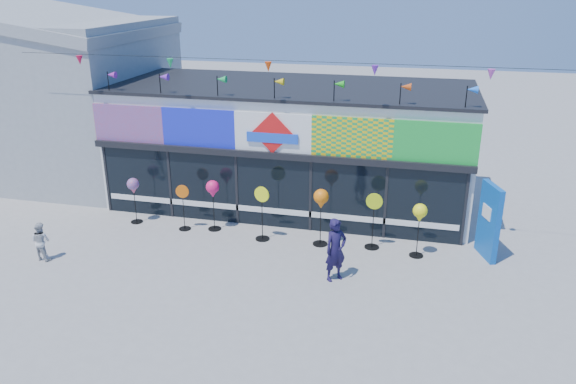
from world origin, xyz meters
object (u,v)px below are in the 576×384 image
(child, at_px, (41,241))
(spinner_0, at_px, (133,187))
(spinner_5, at_px, (373,219))
(spinner_6, at_px, (420,215))
(spinner_3, at_px, (262,212))
(spinner_2, at_px, (213,191))
(spinner_1, at_px, (183,206))
(spinner_4, at_px, (321,201))
(blue_sign, at_px, (489,221))
(adult_man, at_px, (336,250))

(child, bearing_deg, spinner_0, -106.84)
(spinner_5, height_order, spinner_6, spinner_5)
(spinner_3, bearing_deg, spinner_2, 168.25)
(spinner_1, distance_m, spinner_6, 7.22)
(spinner_0, height_order, spinner_5, spinner_5)
(spinner_1, xyz_separation_m, spinner_4, (4.38, -0.07, 0.62))
(blue_sign, bearing_deg, spinner_1, 161.92)
(spinner_2, xyz_separation_m, adult_man, (4.22, -2.25, -0.45))
(spinner_3, relative_size, spinner_6, 1.06)
(spinner_0, relative_size, spinner_6, 0.95)
(spinner_3, relative_size, spinner_5, 1.00)
(blue_sign, relative_size, spinner_1, 1.45)
(spinner_1, xyz_separation_m, spinner_5, (5.91, 0.07, 0.12))
(spinner_4, height_order, child, spinner_4)
(spinner_5, xyz_separation_m, spinner_6, (1.29, -0.24, 0.38))
(spinner_1, relative_size, spinner_5, 0.87)
(child, bearing_deg, spinner_1, -130.17)
(blue_sign, xyz_separation_m, spinner_4, (-4.73, -0.36, 0.32))
(spinner_2, relative_size, spinner_6, 1.02)
(spinner_0, xyz_separation_m, spinner_5, (7.66, -0.07, -0.31))
(spinner_2, distance_m, spinner_3, 1.77)
(spinner_6, bearing_deg, spinner_3, 179.58)
(spinner_0, relative_size, spinner_1, 1.02)
(spinner_4, bearing_deg, spinner_2, 175.24)
(spinner_4, height_order, spinner_5, spinner_4)
(blue_sign, xyz_separation_m, spinner_0, (-10.86, -0.14, 0.13))
(spinner_4, relative_size, child, 1.56)
(spinner_2, bearing_deg, spinner_3, -11.75)
(blue_sign, relative_size, spinner_4, 1.23)
(spinner_3, xyz_separation_m, spinner_4, (1.78, 0.06, 0.50))
(spinner_2, bearing_deg, child, -142.58)
(adult_man, relative_size, child, 1.53)
(spinner_1, bearing_deg, child, -137.24)
(spinner_2, bearing_deg, adult_man, -28.10)
(spinner_1, height_order, child, spinner_1)
(spinner_5, relative_size, adult_man, 1.00)
(spinner_2, relative_size, spinner_3, 0.96)
(spinner_4, relative_size, adult_man, 1.02)
(spinner_0, xyz_separation_m, spinner_1, (1.75, -0.15, -0.43))
(spinner_4, distance_m, child, 8.00)
(adult_man, bearing_deg, blue_sign, -12.16)
(child, bearing_deg, spinner_4, -152.54)
(spinner_2, height_order, spinner_4, spinner_4)
(blue_sign, xyz_separation_m, spinner_3, (-6.50, -0.42, -0.19))
(spinner_3, distance_m, adult_man, 3.17)
(spinner_0, height_order, spinner_4, spinner_4)
(spinner_4, xyz_separation_m, adult_man, (0.76, -1.96, -0.55))
(spinner_1, bearing_deg, spinner_6, -1.34)
(blue_sign, bearing_deg, spinner_2, 160.61)
(spinner_1, distance_m, child, 4.20)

